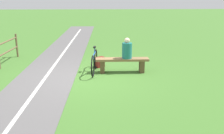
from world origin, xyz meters
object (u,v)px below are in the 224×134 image
at_px(bicycle, 94,62).
at_px(person_seated, 127,50).
at_px(bench, 122,63).
at_px(backpack, 100,62).

bearing_deg(bicycle, person_seated, 94.42).
bearing_deg(bench, person_seated, -180.00).
bearing_deg(bench, bicycle, -0.15).
bearing_deg(bench, backpack, -40.25).
relative_size(person_seated, backpack, 1.83).
xyz_separation_m(bench, person_seated, (-0.17, 0.00, 0.47)).
height_order(person_seated, bicycle, person_seated).
xyz_separation_m(bicycle, backpack, (-0.19, -0.68, -0.19)).
bearing_deg(person_seated, backpack, -35.08).
relative_size(bench, bicycle, 1.10).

